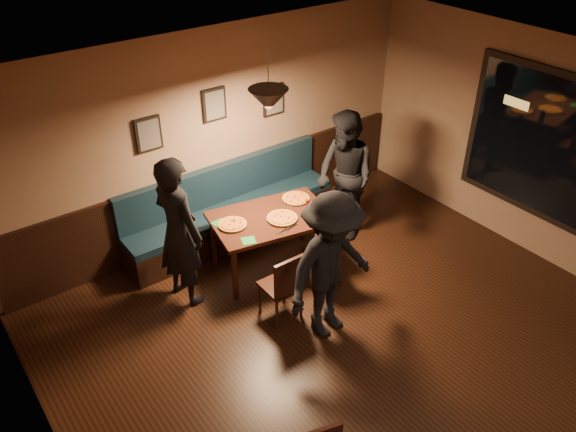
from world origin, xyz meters
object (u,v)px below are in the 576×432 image
(dining_table, at_px, (271,242))
(diner_front, at_px, (331,267))
(booth_bench, at_px, (232,206))
(soda_glass, at_px, (320,206))
(diner_right, at_px, (345,176))
(chair_near_right, at_px, (323,253))
(chair_near_left, at_px, (280,284))
(tabasco_bottle, at_px, (307,202))
(diner_left, at_px, (179,232))

(dining_table, distance_m, diner_front, 1.39)
(booth_bench, bearing_deg, soda_glass, -62.24)
(booth_bench, xyz_separation_m, diner_right, (1.28, -0.80, 0.39))
(chair_near_right, relative_size, diner_right, 0.49)
(chair_near_left, relative_size, tabasco_bottle, 6.89)
(diner_front, bearing_deg, dining_table, 77.87)
(dining_table, relative_size, diner_left, 0.77)
(dining_table, height_order, diner_front, diner_front)
(tabasco_bottle, bearing_deg, diner_left, 171.75)
(booth_bench, xyz_separation_m, diner_left, (-1.10, -0.70, 0.43))
(diner_left, bearing_deg, tabasco_bottle, -109.74)
(booth_bench, bearing_deg, diner_left, -147.62)
(chair_near_right, xyz_separation_m, diner_right, (0.91, 0.67, 0.45))
(dining_table, xyz_separation_m, chair_near_right, (0.32, -0.62, 0.05))
(chair_near_left, xyz_separation_m, chair_near_right, (0.76, 0.17, -0.01))
(soda_glass, bearing_deg, tabasco_bottle, 107.42)
(chair_near_right, xyz_separation_m, diner_left, (-1.47, 0.77, 0.49))
(booth_bench, distance_m, diner_right, 1.56)
(chair_near_right, xyz_separation_m, tabasco_bottle, (0.16, 0.53, 0.39))
(soda_glass, relative_size, tabasco_bottle, 1.26)
(diner_left, bearing_deg, dining_table, -108.86)
(diner_front, height_order, tabasco_bottle, diner_front)
(diner_right, xyz_separation_m, diner_front, (-1.38, -1.34, -0.02))
(diner_left, distance_m, diner_front, 1.75)
(diner_left, height_order, diner_right, diner_left)
(dining_table, distance_m, diner_left, 1.28)
(soda_glass, bearing_deg, chair_near_left, -152.57)
(chair_near_left, distance_m, chair_near_right, 0.78)
(booth_bench, bearing_deg, chair_near_right, -75.92)
(chair_near_left, bearing_deg, diner_front, -59.42)
(chair_near_right, distance_m, tabasco_bottle, 0.68)
(diner_right, bearing_deg, diner_left, -90.16)
(diner_front, height_order, soda_glass, diner_front)
(chair_near_left, relative_size, diner_front, 0.51)
(chair_near_right, bearing_deg, diner_front, -110.60)
(dining_table, distance_m, soda_glass, 0.77)
(dining_table, bearing_deg, booth_bench, 104.58)
(diner_right, bearing_deg, dining_table, -85.56)
(booth_bench, relative_size, dining_table, 2.11)
(diner_left, bearing_deg, chair_near_left, -154.39)
(soda_glass, bearing_deg, booth_bench, 117.76)
(dining_table, height_order, diner_left, diner_left)
(diner_right, height_order, diner_front, diner_right)
(dining_table, relative_size, chair_near_left, 1.60)
(chair_near_left, xyz_separation_m, diner_right, (1.67, 0.84, 0.44))
(booth_bench, distance_m, chair_near_left, 1.68)
(chair_near_left, height_order, diner_front, diner_front)
(diner_right, distance_m, diner_front, 1.92)
(booth_bench, bearing_deg, dining_table, -86.73)
(dining_table, bearing_deg, diner_right, 13.44)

